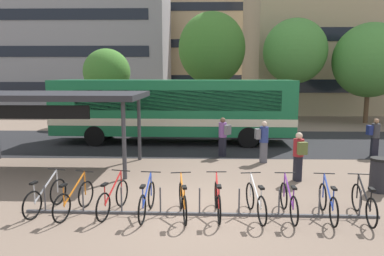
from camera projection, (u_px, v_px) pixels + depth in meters
The scene contains 27 objects.
ground at pixel (195, 209), 9.09m from camera, with size 200.00×200.00×0.00m, color #7A6656.
bus_lane_asphalt at pixel (197, 142), 18.11m from camera, with size 80.00×7.20×0.01m, color #232326.
city_bus at pixel (172, 108), 17.87m from camera, with size 12.10×2.95×3.20m.
bike_rack at pixel (200, 212), 8.72m from camera, with size 8.80×0.28×0.70m.
parked_bicycle_silver_0 at pixel (46, 197), 8.91m from camera, with size 0.59×1.69×0.99m.
parked_bicycle_orange_1 at pixel (74, 200), 8.73m from camera, with size 0.62×1.68×0.99m.
parked_bicycle_red_2 at pixel (113, 199), 8.79m from camera, with size 0.58×1.69×0.99m.
parked_bicycle_blue_3 at pixel (147, 201), 8.65m from camera, with size 0.52×1.72×0.99m.
parked_bicycle_orange_4 at pixel (183, 201), 8.59m from camera, with size 0.52×1.71×0.99m.
parked_bicycle_red_5 at pixel (218, 201), 8.65m from camera, with size 0.52×1.72×0.99m.
parked_bicycle_white_6 at pixel (256, 202), 8.57m from camera, with size 0.52×1.72×0.99m.
parked_bicycle_purple_7 at pixel (289, 202), 8.57m from camera, with size 0.52×1.72×0.99m.
parked_bicycle_blue_8 at pixel (328, 203), 8.51m from camera, with size 0.52×1.72×0.99m.
parked_bicycle_black_9 at pixel (364, 203), 8.46m from camera, with size 0.52×1.72×0.99m.
transit_shelter at pixel (51, 97), 12.76m from camera, with size 6.78×3.61×2.81m.
commuter_grey_pack_0 at pixel (223, 134), 14.85m from camera, with size 0.60×0.57×1.67m.
commuter_olive_pack_1 at pixel (299, 153), 11.38m from camera, with size 0.40×0.57×1.62m.
commuter_navy_pack_2 at pixel (374, 135), 14.83m from camera, with size 0.53×0.35×1.64m.
commuter_grey_pack_3 at pixel (263, 139), 13.81m from camera, with size 0.55×0.37×1.66m.
trash_bin at pixel (379, 175), 10.41m from camera, with size 0.55×0.55×1.03m.
street_tree_0 at pixel (370, 60), 24.70m from camera, with size 5.06×5.06×7.07m.
street_tree_1 at pixel (212, 49), 26.36m from camera, with size 5.02×5.02×8.12m.
street_tree_2 at pixel (295, 51), 25.69m from camera, with size 4.61×4.61×7.53m.
street_tree_3 at pixel (107, 72), 24.36m from camera, with size 3.23×3.23×5.25m.
building_left_wing at pixel (71, 42), 40.53m from camera, with size 22.43×11.05×14.46m.
building_right_wing at pixel (372, 23), 33.76m from camera, with size 23.45×11.65×16.79m.
building_centre_block at pixel (189, 50), 52.17m from camera, with size 17.55×10.39×14.28m.
Camera 1 is at (0.10, -8.66, 3.47)m, focal length 32.77 mm.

